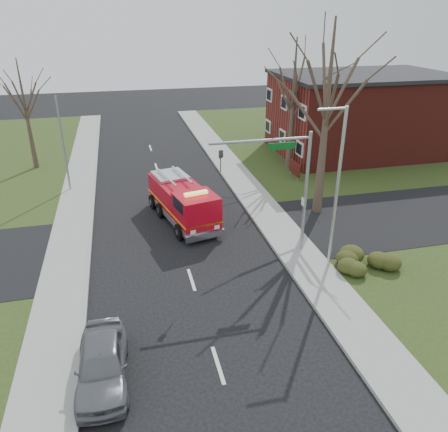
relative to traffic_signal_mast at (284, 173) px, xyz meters
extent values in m
plane|color=black|center=(-5.21, -1.50, -4.71)|extent=(120.00, 120.00, 0.00)
cube|color=gray|center=(0.99, -1.50, -4.63)|extent=(2.40, 80.00, 0.15)
cube|color=gray|center=(-11.41, -1.50, -4.63)|extent=(2.40, 80.00, 0.15)
cube|color=maroon|center=(13.79, 16.50, -1.21)|extent=(15.00, 10.00, 7.00)
cube|color=black|center=(13.79, 16.50, 2.39)|extent=(15.40, 10.40, 0.30)
cube|color=silver|center=(6.24, 16.50, -2.71)|extent=(0.12, 1.40, 1.20)
cube|color=#471110|center=(5.29, 11.00, -3.81)|extent=(0.12, 2.00, 1.00)
cylinder|color=gray|center=(5.29, 10.20, -4.26)|extent=(0.08, 0.08, 0.90)
cylinder|color=gray|center=(5.29, 11.80, -4.26)|extent=(0.08, 0.08, 0.90)
ellipsoid|color=#2A3312|center=(3.79, -2.50, -4.13)|extent=(2.80, 2.00, 0.90)
cone|color=#392A22|center=(4.29, 4.50, 1.29)|extent=(0.64, 0.64, 12.00)
cone|color=#392A22|center=(5.79, 13.50, 0.54)|extent=(0.56, 0.56, 10.50)
cone|color=#392A22|center=(-15.21, 18.50, -0.21)|extent=(0.44, 0.44, 9.00)
cylinder|color=gray|center=(1.29, 0.00, -1.31)|extent=(0.18, 0.18, 6.80)
cylinder|color=gray|center=(-1.31, 0.00, 1.79)|extent=(5.20, 0.14, 0.14)
cube|color=#0C591E|center=(-0.21, 0.00, 1.44)|extent=(1.40, 0.06, 0.35)
imported|color=black|center=(-3.31, 0.00, 1.44)|extent=(0.22, 0.18, 1.10)
cylinder|color=#B7BABF|center=(1.99, -2.00, -0.51)|extent=(0.16, 0.16, 8.40)
cylinder|color=#B7BABF|center=(1.29, -2.00, 3.59)|extent=(1.40, 0.12, 0.12)
cylinder|color=gray|center=(-12.01, 12.50, -1.21)|extent=(0.14, 0.14, 7.00)
cube|color=red|center=(-4.79, 6.54, -3.34)|extent=(3.25, 4.98, 1.85)
cube|color=red|center=(-4.05, 3.27, -3.21)|extent=(2.74, 2.74, 2.12)
cube|color=#B7BABF|center=(-4.55, 5.51, -4.09)|extent=(3.78, 7.22, 0.40)
cube|color=#E5B20C|center=(-4.55, 5.51, -3.61)|extent=(3.79, 7.22, 0.11)
cube|color=black|center=(-3.83, 2.32, -2.55)|extent=(1.96, 0.53, 0.75)
cube|color=#E5D866|center=(-4.05, 3.27, -2.02)|extent=(1.44, 0.61, 0.16)
cylinder|color=black|center=(-5.14, 2.93, -4.22)|extent=(0.52, 1.01, 0.97)
cylinder|color=black|center=(-2.91, 3.44, -4.22)|extent=(0.52, 1.01, 0.97)
cylinder|color=black|center=(-6.26, 7.83, -4.22)|extent=(0.52, 1.01, 0.97)
cylinder|color=black|center=(-4.02, 8.34, -4.22)|extent=(0.52, 1.01, 0.97)
imported|color=slate|center=(-9.41, -7.20, -3.95)|extent=(1.90, 4.50, 1.52)
camera|label=1|loc=(-7.95, -19.82, 7.50)|focal=35.00mm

